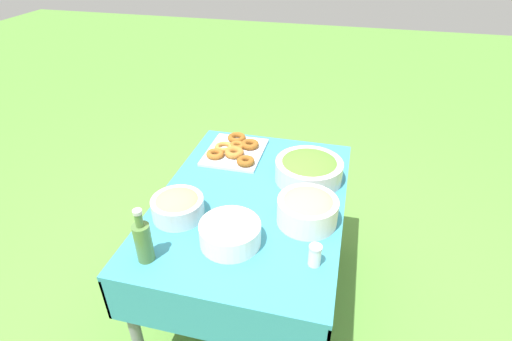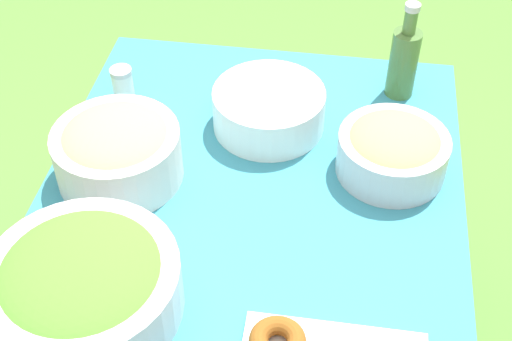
{
  "view_description": "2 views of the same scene",
  "coord_description": "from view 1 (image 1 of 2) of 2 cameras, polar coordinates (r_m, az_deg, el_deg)",
  "views": [
    {
      "loc": [
        -1.5,
        -0.4,
        1.9
      ],
      "look_at": [
        0.07,
        -0.0,
        0.85
      ],
      "focal_mm": 28.0,
      "sensor_mm": 36.0,
      "label": 1
    },
    {
      "loc": [
        0.93,
        0.17,
        1.8
      ],
      "look_at": [
        -0.08,
        0.01,
        0.83
      ],
      "focal_mm": 50.0,
      "sensor_mm": 36.0,
      "label": 2
    }
  ],
  "objects": [
    {
      "name": "salt_shaker",
      "position": [
        1.59,
        8.4,
        -11.88
      ],
      "size": [
        0.05,
        0.05,
        0.09
      ],
      "color": "white",
      "rests_on": "picnic_table"
    },
    {
      "name": "ground_plane",
      "position": [
        2.45,
        -0.54,
        -17.97
      ],
      "size": [
        14.0,
        14.0,
        0.0
      ],
      "primitive_type": "plane",
      "color": "#568C38"
    },
    {
      "name": "donut_platter",
      "position": [
        2.28,
        -3.01,
        2.92
      ],
      "size": [
        0.37,
        0.31,
        0.05
      ],
      "color": "silver",
      "rests_on": "picnic_table"
    },
    {
      "name": "olive_oil_bottle",
      "position": [
        1.62,
        -15.82,
        -9.61
      ],
      "size": [
        0.07,
        0.07,
        0.24
      ],
      "color": "#4C7238",
      "rests_on": "picnic_table"
    },
    {
      "name": "picnic_table",
      "position": [
        2.0,
        -0.63,
        -6.24
      ],
      "size": [
        1.26,
        0.88,
        0.74
      ],
      "color": "teal",
      "rests_on": "ground_plane"
    },
    {
      "name": "plate_stack",
      "position": [
        1.66,
        -3.71,
        -8.97
      ],
      "size": [
        0.25,
        0.25,
        0.1
      ],
      "color": "white",
      "rests_on": "picnic_table"
    },
    {
      "name": "pasta_bowl",
      "position": [
        1.76,
        7.38,
        -5.4
      ],
      "size": [
        0.27,
        0.27,
        0.14
      ],
      "color": "silver",
      "rests_on": "picnic_table"
    },
    {
      "name": "bread_bowl",
      "position": [
        1.82,
        -11.13,
        -4.93
      ],
      "size": [
        0.23,
        0.23,
        0.11
      ],
      "color": "silver",
      "rests_on": "picnic_table"
    },
    {
      "name": "salad_bowl",
      "position": [
        2.05,
        7.56,
        0.3
      ],
      "size": [
        0.34,
        0.34,
        0.13
      ],
      "color": "silver",
      "rests_on": "picnic_table"
    }
  ]
}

